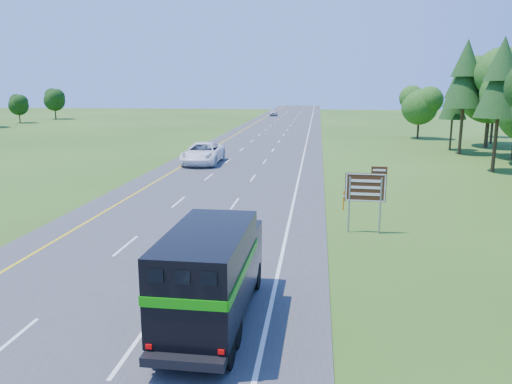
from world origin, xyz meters
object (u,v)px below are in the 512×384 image
at_px(white_suv, 203,153).
at_px(horse_truck, 212,272).
at_px(far_car, 273,113).
at_px(exit_sign, 366,190).

bearing_deg(white_suv, horse_truck, -77.64).
distance_m(far_car, exit_sign, 99.79).
relative_size(horse_truck, white_suv, 1.00).
bearing_deg(exit_sign, horse_truck, -114.77).
relative_size(white_suv, exit_sign, 2.09).
height_order(white_suv, exit_sign, exit_sign).
bearing_deg(exit_sign, white_suv, 124.81).
xyz_separation_m(horse_truck, white_suv, (-7.71, 32.08, -0.70)).
xyz_separation_m(horse_truck, exit_sign, (5.60, 10.67, 0.50)).
bearing_deg(white_suv, far_car, 88.96).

